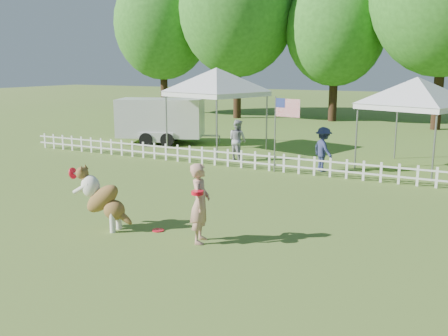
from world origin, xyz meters
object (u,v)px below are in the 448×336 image
flag_pole (275,135)px  spectator_a (238,140)px  canopy_tent_left (217,110)px  handler (200,203)px  cargo_trailer (161,121)px  dog (103,199)px  canopy_tent_right (414,124)px  frisbee_on_turf (158,230)px  spectator_b (323,149)px

flag_pole → spectator_a: bearing=156.9°
canopy_tent_left → flag_pole: size_ratio=1.33×
handler → flag_pole: flag_pole is taller
canopy_tent_left → cargo_trailer: canopy_tent_left is taller
canopy_tent_left → spectator_a: size_ratio=2.18×
dog → canopy_tent_right: bearing=56.2°
frisbee_on_turf → spectator_a: size_ratio=0.17×
handler → canopy_tent_left: size_ratio=0.48×
flag_pole → dog: bearing=-88.1°
canopy_tent_right → spectator_a: canopy_tent_right is taller
cargo_trailer → handler: bearing=-74.4°
cargo_trailer → spectator_a: bearing=-45.9°
spectator_a → cargo_trailer: bearing=-2.1°
frisbee_on_turf → flag_pole: bearing=90.6°
dog → flag_pole: size_ratio=0.54×
handler → spectator_b: 7.51m
dog → handler: bearing=-0.1°
spectator_a → spectator_b: (3.27, -0.46, -0.02)m
canopy_tent_right → handler: bearing=-86.3°
dog → canopy_tent_left: bearing=98.2°
handler → canopy_tent_left: (-4.85, 9.64, 0.82)m
canopy_tent_right → flag_pole: canopy_tent_right is taller
dog → spectator_b: (2.34, 7.77, 0.06)m
dog → spectator_b: size_ratio=0.91×
dog → cargo_trailer: cargo_trailer is taller
handler → spectator_b: bearing=-21.1°
canopy_tent_left → cargo_trailer: bearing=-171.0°
dog → canopy_tent_left: 10.31m
canopy_tent_right → spectator_a: bearing=-147.5°
flag_pole → spectator_a: size_ratio=1.64×
dog → cargo_trailer: 11.75m
canopy_tent_left → spectator_a: (1.76, -1.68, -0.86)m
spectator_b → handler: bearing=131.4°
canopy_tent_left → cargo_trailer: size_ratio=0.71×
handler → spectator_a: bearing=1.5°
handler → dog: size_ratio=1.18×
handler → canopy_tent_right: canopy_tent_right is taller
canopy_tent_left → cargo_trailer: 3.05m
frisbee_on_turf → cargo_trailer: size_ratio=0.05×
frisbee_on_turf → cargo_trailer: bearing=124.2°
canopy_tent_left → canopy_tent_right: bearing=13.6°
handler → canopy_tent_right: bearing=-35.7°
canopy_tent_left → dog: bearing=-58.4°
spectator_a → frisbee_on_turf: bearing=125.8°
handler → flag_pole: size_ratio=0.64×
frisbee_on_turf → spectator_b: spectator_b is taller
canopy_tent_right → flag_pole: 4.61m
flag_pole → spectator_a: 2.34m
dog → spectator_a: size_ratio=0.89×
cargo_trailer → spectator_b: cargo_trailer is taller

